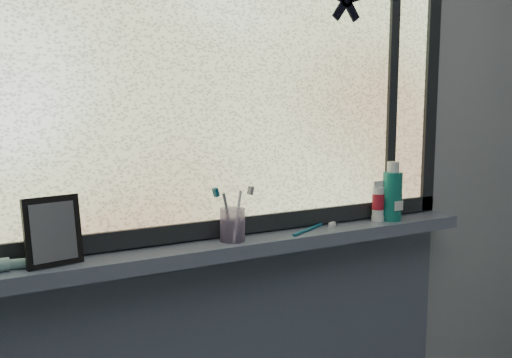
{
  "coord_description": "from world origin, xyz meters",
  "views": [
    {
      "loc": [
        -0.72,
        -0.18,
        1.42
      ],
      "look_at": [
        -0.04,
        1.05,
        1.22
      ],
      "focal_mm": 40.0,
      "sensor_mm": 36.0,
      "label": 1
    }
  ],
  "objects_px": {
    "vanity_mirror": "(53,231)",
    "toothbrush_cup": "(233,225)",
    "cream_tube": "(378,200)",
    "mouthwash_bottle": "(392,191)"
  },
  "relations": [
    {
      "from": "toothbrush_cup",
      "to": "mouthwash_bottle",
      "type": "xyz_separation_m",
      "value": [
        0.59,
        -0.0,
        0.05
      ]
    },
    {
      "from": "vanity_mirror",
      "to": "mouthwash_bottle",
      "type": "distance_m",
      "value": 1.07
    },
    {
      "from": "vanity_mirror",
      "to": "cream_tube",
      "type": "relative_size",
      "value": 1.78
    },
    {
      "from": "vanity_mirror",
      "to": "cream_tube",
      "type": "height_order",
      "value": "vanity_mirror"
    },
    {
      "from": "cream_tube",
      "to": "mouthwash_bottle",
      "type": "bearing_deg",
      "value": -14.13
    },
    {
      "from": "vanity_mirror",
      "to": "toothbrush_cup",
      "type": "distance_m",
      "value": 0.48
    },
    {
      "from": "vanity_mirror",
      "to": "toothbrush_cup",
      "type": "xyz_separation_m",
      "value": [
        0.48,
        0.0,
        -0.04
      ]
    },
    {
      "from": "mouthwash_bottle",
      "to": "cream_tube",
      "type": "relative_size",
      "value": 1.69
    },
    {
      "from": "vanity_mirror",
      "to": "mouthwash_bottle",
      "type": "xyz_separation_m",
      "value": [
        1.07,
        -0.0,
        0.01
      ]
    },
    {
      "from": "mouthwash_bottle",
      "to": "cream_tube",
      "type": "height_order",
      "value": "mouthwash_bottle"
    }
  ]
}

